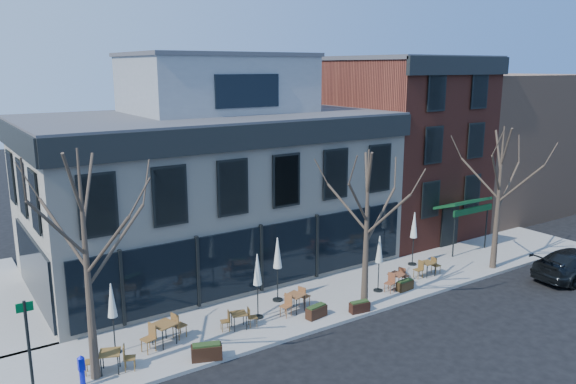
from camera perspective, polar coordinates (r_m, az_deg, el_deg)
ground at (r=26.91m, az=-2.78°, el=-10.47°), size 120.00×120.00×0.00m
sidewalk_front at (r=26.99m, az=5.64°, el=-10.28°), size 33.50×4.70×0.15m
corner_building at (r=29.84m, az=-7.77°, el=1.25°), size 18.39×10.39×11.10m
red_brick_building at (r=37.04m, az=10.57°, el=4.79°), size 8.20×11.78×11.18m
bg_building at (r=45.23m, az=18.80°, el=4.91°), size 12.00×12.00×10.00m
tree_corner at (r=19.60m, az=-19.74°, el=-6.91°), size 3.93×3.98×7.92m
tree_mid at (r=24.35m, az=8.01°, el=-3.61°), size 3.50×3.55×7.04m
tree_right at (r=30.87m, az=20.63°, el=-0.41°), size 3.72×3.77×7.48m
sign_pole at (r=19.82m, az=-24.84°, el=-13.94°), size 0.50×0.10×3.40m
call_box at (r=20.53m, az=-20.22°, el=-16.66°), size 0.23×0.23×1.18m
cafe_set_0 at (r=21.24m, az=-17.61°, el=-15.89°), size 1.78×1.06×0.92m
cafe_set_1 at (r=22.53m, az=-12.47°, el=-13.66°), size 2.04×1.05×1.05m
cafe_set_2 at (r=23.38m, az=-5.01°, el=-12.71°), size 1.58×0.76×0.81m
cafe_set_3 at (r=24.77m, az=0.74°, el=-10.97°), size 1.84×0.99×0.95m
cafe_set_4 at (r=27.64m, az=10.99°, el=-8.68°), size 1.78×0.85×0.91m
cafe_set_5 at (r=29.57m, az=13.96°, el=-7.42°), size 1.68×0.69×0.88m
umbrella_0 at (r=21.84m, az=-17.45°, el=-10.81°), size 0.44×0.44×2.73m
umbrella_1 at (r=23.63m, az=-3.13°, el=-8.23°), size 0.45×0.45×2.83m
umbrella_2 at (r=25.24m, az=-1.07°, el=-6.56°), size 0.48×0.48×2.99m
umbrella_3 at (r=26.68m, az=9.26°, el=-6.07°), size 0.44×0.44×2.73m
umbrella_4 at (r=30.50m, az=12.68°, el=-3.58°), size 0.46×0.46×2.90m
planter_0 at (r=21.34m, az=-8.27°, el=-15.75°), size 1.19×0.80×0.62m
planter_1 at (r=24.32m, az=2.90°, el=-12.02°), size 1.02×0.53×0.54m
planter_2 at (r=24.97m, az=7.28°, el=-11.47°), size 0.94×0.49×0.50m
planter_3 at (r=27.60m, az=11.79°, el=-9.24°), size 0.92×0.43×0.50m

